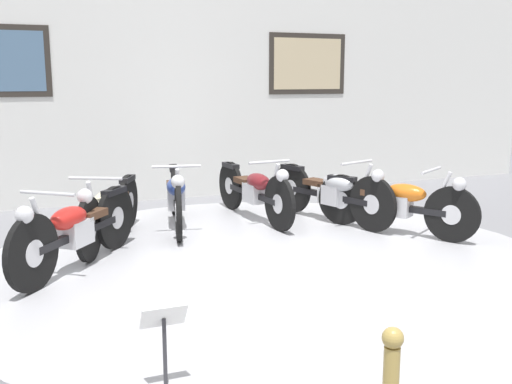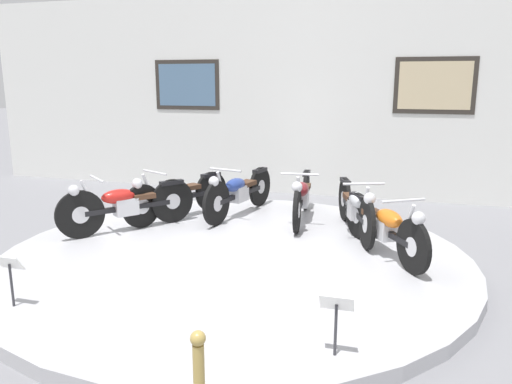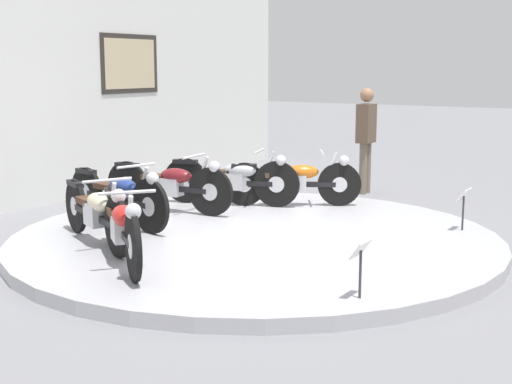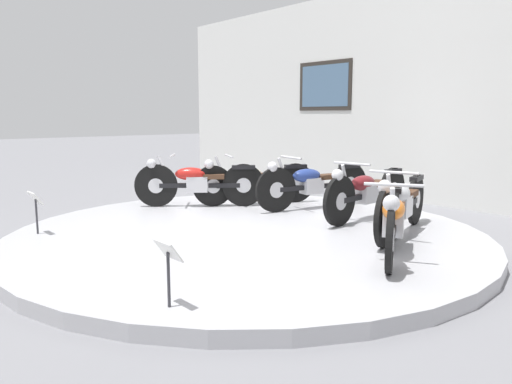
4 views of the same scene
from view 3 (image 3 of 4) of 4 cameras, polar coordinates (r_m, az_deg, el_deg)
The scene contains 12 objects.
ground_plane at distance 8.48m, azimuth -0.06°, elevation -4.32°, with size 60.00×60.00×0.00m, color slate.
display_platform at distance 8.46m, azimuth -0.06°, elevation -3.85°, with size 5.74×5.74×0.14m, color #ADADB2.
back_wall at distance 11.01m, azimuth -18.94°, elevation 8.70°, with size 14.00×0.22×3.89m.
motorcycle_red at distance 7.26m, azimuth -10.65°, elevation -2.61°, with size 1.30×1.61×0.81m.
motorcycle_cream at distance 8.07m, azimuth -12.65°, elevation -1.47°, with size 0.92×1.81×0.79m.
motorcycle_blue at distance 8.99m, azimuth -10.94°, elevation -0.19°, with size 0.59×1.98×0.81m.
motorcycle_maroon at distance 9.74m, azimuth -6.88°, elevation 0.68°, with size 0.54×2.00×0.80m.
motorcycle_silver at distance 10.14m, azimuth -1.84°, elevation 1.13°, with size 0.74×1.92×0.80m.
motorcycle_orange at distance 10.09m, azimuth 3.13°, elevation 1.00°, with size 1.08×1.70×0.78m.
info_placard_front_left at distance 6.14m, azimuth 8.38°, elevation -5.14°, with size 0.26×0.11×0.51m.
info_placard_front_centre at distance 8.93m, azimuth 16.28°, elevation -0.65°, with size 0.26×0.11×0.51m.
visitor_standing at distance 11.94m, azimuth 8.79°, elevation 4.63°, with size 0.36×0.23×1.75m.
Camera 3 is at (-6.95, -4.38, 2.11)m, focal length 50.00 mm.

